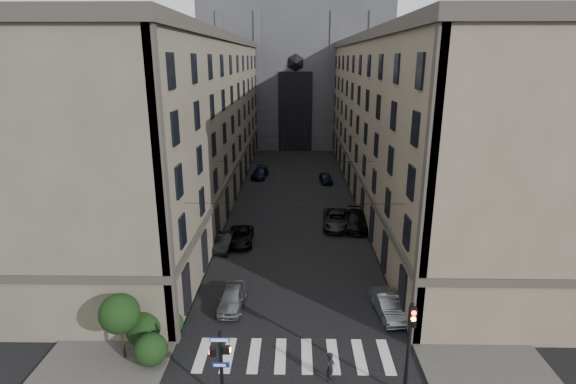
# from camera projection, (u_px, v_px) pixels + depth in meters

# --- Properties ---
(sidewalk_left) EXTENTS (7.00, 80.00, 0.15)m
(sidewalk_left) POSITION_uv_depth(u_px,v_px,m) (210.00, 195.00, 55.43)
(sidewalk_left) COLOR #383533
(sidewalk_left) RESTS_ON ground
(sidewalk_right) EXTENTS (7.00, 80.00, 0.15)m
(sidewalk_right) POSITION_uv_depth(u_px,v_px,m) (380.00, 195.00, 55.10)
(sidewalk_right) COLOR #383533
(sidewalk_right) RESTS_ON ground
(zebra_crossing) EXTENTS (11.00, 3.20, 0.01)m
(zebra_crossing) POSITION_uv_depth(u_px,v_px,m) (294.00, 356.00, 25.60)
(zebra_crossing) COLOR beige
(zebra_crossing) RESTS_ON ground
(building_left) EXTENTS (13.60, 60.60, 18.85)m
(building_left) POSITION_uv_depth(u_px,v_px,m) (181.00, 119.00, 52.82)
(building_left) COLOR #524C3F
(building_left) RESTS_ON ground
(building_right) EXTENTS (13.60, 60.60, 18.85)m
(building_right) POSITION_uv_depth(u_px,v_px,m) (410.00, 120.00, 52.40)
(building_right) COLOR brown
(building_right) RESTS_ON ground
(gothic_tower) EXTENTS (35.00, 23.00, 58.00)m
(gothic_tower) POSITION_uv_depth(u_px,v_px,m) (296.00, 50.00, 87.49)
(gothic_tower) COLOR #2D2D33
(gothic_tower) RESTS_ON ground
(pedestrian_signal_left) EXTENTS (1.02, 0.38, 4.00)m
(pedestrian_signal_left) POSITION_uv_depth(u_px,v_px,m) (221.00, 360.00, 21.64)
(pedestrian_signal_left) COLOR black
(pedestrian_signal_left) RESTS_ON ground
(traffic_light_right) EXTENTS (0.34, 0.50, 5.20)m
(traffic_light_right) POSITION_uv_depth(u_px,v_px,m) (410.00, 339.00, 21.62)
(traffic_light_right) COLOR black
(traffic_light_right) RESTS_ON ground
(shrub_cluster) EXTENTS (3.90, 4.40, 3.90)m
(shrub_cluster) POSITION_uv_depth(u_px,v_px,m) (139.00, 327.00, 25.22)
(shrub_cluster) COLOR black
(shrub_cluster) RESTS_ON sidewalk_left
(tram_wires) EXTENTS (14.00, 60.00, 0.43)m
(tram_wires) POSITION_uv_depth(u_px,v_px,m) (295.00, 138.00, 52.86)
(tram_wires) COLOR black
(tram_wires) RESTS_ON ground
(car_left_near) EXTENTS (1.84, 4.17, 1.40)m
(car_left_near) POSITION_uv_depth(u_px,v_px,m) (232.00, 298.00, 30.42)
(car_left_near) COLOR slate
(car_left_near) RESTS_ON ground
(car_left_midnear) EXTENTS (1.66, 4.05, 1.30)m
(car_left_midnear) POSITION_uv_depth(u_px,v_px,m) (225.00, 242.00, 39.82)
(car_left_midnear) COLOR black
(car_left_midnear) RESTS_ON ground
(car_left_midfar) EXTENTS (2.36, 4.84, 1.32)m
(car_left_midfar) POSITION_uv_depth(u_px,v_px,m) (241.00, 236.00, 40.94)
(car_left_midfar) COLOR black
(car_left_midfar) RESTS_ON ground
(car_left_far) EXTENTS (2.39, 4.94, 1.39)m
(car_left_far) POSITION_uv_depth(u_px,v_px,m) (260.00, 173.00, 63.37)
(car_left_far) COLOR black
(car_left_far) RESTS_ON ground
(car_right_near) EXTENTS (1.98, 4.34, 1.38)m
(car_right_near) POSITION_uv_depth(u_px,v_px,m) (388.00, 305.00, 29.51)
(car_right_near) COLOR slate
(car_right_near) RESTS_ON ground
(car_right_midnear) EXTENTS (2.98, 5.85, 1.58)m
(car_right_midnear) POSITION_uv_depth(u_px,v_px,m) (336.00, 219.00, 44.88)
(car_right_midnear) COLOR black
(car_right_midnear) RESTS_ON ground
(car_right_midfar) EXTENTS (2.72, 5.57, 1.56)m
(car_right_midfar) POSITION_uv_depth(u_px,v_px,m) (357.00, 221.00, 44.54)
(car_right_midfar) COLOR black
(car_right_midfar) RESTS_ON ground
(car_right_far) EXTENTS (1.81, 3.91, 1.30)m
(car_right_far) POSITION_uv_depth(u_px,v_px,m) (326.00, 178.00, 60.92)
(car_right_far) COLOR black
(car_right_far) RESTS_ON ground
(pedestrian) EXTENTS (0.56, 0.70, 1.67)m
(pedestrian) POSITION_uv_depth(u_px,v_px,m) (331.00, 367.00, 23.41)
(pedestrian) COLOR black
(pedestrian) RESTS_ON ground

